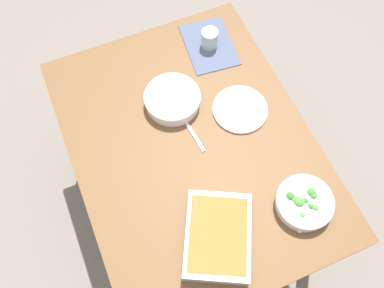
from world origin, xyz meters
TOP-DOWN VIEW (x-y plane):
  - ground_plane at (0.00, 0.00)m, footprint 6.00×6.00m
  - dining_table at (0.00, 0.00)m, footprint 1.20×0.90m
  - placemat at (0.41, -0.26)m, footprint 0.30×0.23m
  - stew_bowl at (0.20, -0.00)m, footprint 0.23×0.23m
  - broccoli_bowl at (-0.38, -0.27)m, footprint 0.21×0.21m
  - baking_dish at (-0.37, 0.06)m, footprint 0.37×0.33m
  - drink_cup at (0.41, -0.26)m, footprint 0.07×0.07m
  - side_plate at (0.06, -0.24)m, footprint 0.22×0.22m
  - spoon_by_stew at (0.06, -0.02)m, footprint 0.18×0.04m
  - spoon_by_broccoli at (-0.42, -0.24)m, footprint 0.15×0.12m

SIDE VIEW (x-z plane):
  - ground_plane at x=0.00m, z-range 0.00..0.00m
  - dining_table at x=0.00m, z-range 0.28..1.02m
  - placemat at x=0.41m, z-range 0.74..0.74m
  - spoon_by_stew at x=0.06m, z-range 0.74..0.75m
  - spoon_by_broccoli at x=-0.42m, z-range 0.74..0.75m
  - side_plate at x=0.06m, z-range 0.74..0.75m
  - broccoli_bowl at x=-0.38m, z-range 0.74..0.80m
  - stew_bowl at x=0.20m, z-range 0.74..0.80m
  - baking_dish at x=-0.37m, z-range 0.74..0.80m
  - drink_cup at x=0.41m, z-range 0.74..0.82m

